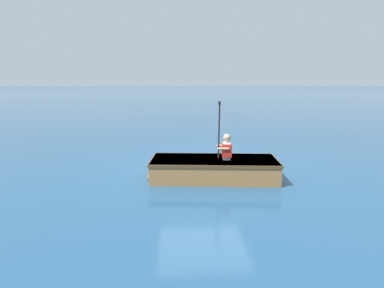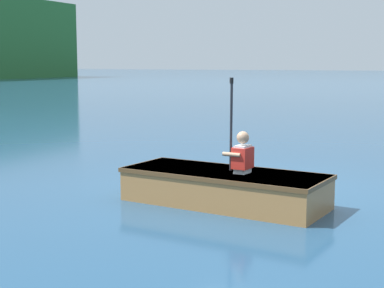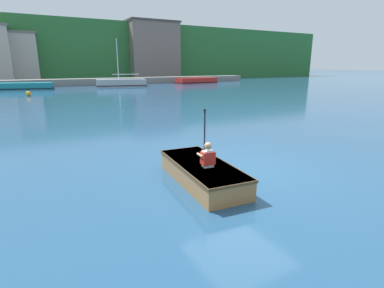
{
  "view_description": "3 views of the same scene",
  "coord_description": "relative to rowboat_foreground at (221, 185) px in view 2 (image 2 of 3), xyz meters",
  "views": [
    {
      "loc": [
        -7.8,
        0.74,
        2.18
      ],
      "look_at": [
        -1.27,
        0.37,
        0.82
      ],
      "focal_mm": 28.0,
      "sensor_mm": 36.0,
      "label": 1
    },
    {
      "loc": [
        -8.67,
        -3.26,
        1.96
      ],
      "look_at": [
        -1.27,
        0.37,
        0.82
      ],
      "focal_mm": 55.0,
      "sensor_mm": 36.0,
      "label": 2
    },
    {
      "loc": [
        -4.7,
        -5.83,
        2.7
      ],
      "look_at": [
        -1.27,
        0.37,
        0.82
      ],
      "focal_mm": 28.0,
      "sensor_mm": 36.0,
      "label": 3
    }
  ],
  "objects": [
    {
      "name": "ground_plane",
      "position": [
        1.27,
        0.09,
        -0.27
      ],
      "size": [
        300.0,
        300.0,
        0.0
      ],
      "primitive_type": "plane",
      "color": "navy"
    },
    {
      "name": "rowboat_foreground",
      "position": [
        0.0,
        0.0,
        0.0
      ],
      "size": [
        1.37,
        3.01,
        0.47
      ],
      "color": "#A3703D",
      "rests_on": "ground"
    },
    {
      "name": "person_paddler",
      "position": [
        -0.03,
        -0.31,
        0.47
      ],
      "size": [
        0.38,
        0.35,
        1.29
      ],
      "color": "silver",
      "rests_on": "rowboat_foreground"
    }
  ]
}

